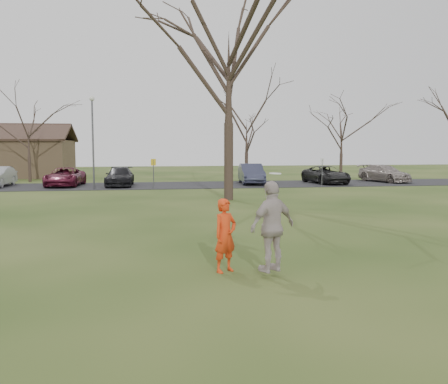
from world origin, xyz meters
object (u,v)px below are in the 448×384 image
at_px(car_3, 120,177).
at_px(car_7, 384,173).
at_px(catching_play, 272,226).
at_px(car_2, 65,177).
at_px(big_tree, 229,70).
at_px(player_defender, 225,235).
at_px(car_5, 251,174).
at_px(lamp_post, 93,131).
at_px(car_6, 326,175).

distance_m(car_3, car_7, 21.10).
bearing_deg(catching_play, car_7, 57.97).
xyz_separation_m(car_2, catching_play, (8.73, -25.79, 0.44)).
height_order(car_3, big_tree, big_tree).
bearing_deg(player_defender, car_7, 23.79).
distance_m(car_5, catching_play, 26.25).
xyz_separation_m(catching_play, big_tree, (1.62, 15.50, 5.85)).
relative_size(car_2, catching_play, 2.19).
height_order(player_defender, lamp_post, lamp_post).
bearing_deg(big_tree, car_2, 135.17).
distance_m(car_6, lamp_post, 17.81).
xyz_separation_m(car_6, car_7, (5.32, 0.80, 0.01)).
height_order(car_2, car_5, car_5).
relative_size(car_5, lamp_post, 0.75).
bearing_deg(car_3, car_5, 3.89).
height_order(car_3, car_7, car_7).
relative_size(car_7, big_tree, 0.34).
relative_size(car_2, big_tree, 0.35).
bearing_deg(car_6, car_2, 171.95).
height_order(car_2, catching_play, catching_play).
distance_m(player_defender, catching_play, 1.18).
height_order(car_6, car_7, car_7).
height_order(player_defender, catching_play, catching_play).
xyz_separation_m(player_defender, lamp_post, (-5.41, 22.39, 3.11)).
distance_m(catching_play, lamp_post, 24.03).
height_order(player_defender, car_5, player_defender).
xyz_separation_m(car_2, car_6, (19.71, -0.54, 0.01)).
xyz_separation_m(player_defender, car_7, (17.26, 25.44, -0.13)).
distance_m(lamp_post, big_tree, 11.38).
distance_m(car_2, car_3, 3.97).
bearing_deg(catching_play, big_tree, 84.03).
height_order(player_defender, car_6, player_defender).
bearing_deg(car_5, car_7, 6.31).
bearing_deg(car_2, lamp_post, -45.57).
xyz_separation_m(car_7, catching_play, (-16.30, -26.05, 0.43)).
bearing_deg(catching_play, car_5, 78.75).
height_order(player_defender, big_tree, big_tree).
xyz_separation_m(player_defender, catching_play, (0.97, -0.61, 0.29)).
distance_m(car_2, car_5, 13.86).
relative_size(car_5, car_7, 0.99).
bearing_deg(car_2, big_tree, -40.53).
bearing_deg(car_6, player_defender, -122.35).
distance_m(car_5, car_6, 5.88).
bearing_deg(car_5, player_defender, -98.90).
relative_size(car_3, lamp_post, 0.75).
height_order(car_5, car_7, car_5).
xyz_separation_m(car_2, lamp_post, (2.35, -2.79, 3.26)).
bearing_deg(player_defender, catching_play, -64.21).
xyz_separation_m(player_defender, big_tree, (2.59, 14.89, 6.14)).
distance_m(car_5, car_7, 11.18).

